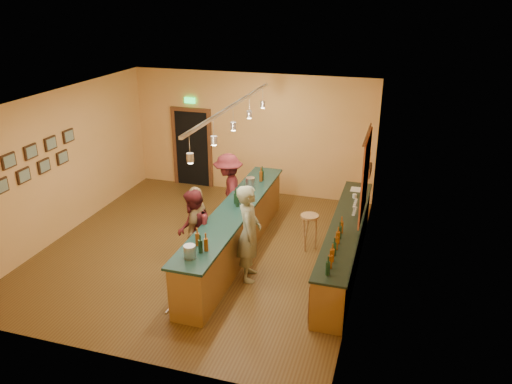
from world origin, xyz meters
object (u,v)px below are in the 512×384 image
(tasting_bar, at_px, (235,228))
(bar_stool, at_px, (309,221))
(bartender, at_px, (249,233))
(back_counter, at_px, (345,244))
(customer_b, at_px, (197,227))
(customer_c, at_px, (229,192))
(customer_a, at_px, (194,232))

(tasting_bar, xyz_separation_m, bar_stool, (1.41, 0.68, 0.03))
(tasting_bar, height_order, bar_stool, tasting_bar)
(tasting_bar, xyz_separation_m, bartender, (0.55, -0.78, 0.34))
(tasting_bar, distance_m, bartender, 1.01)
(back_counter, height_order, customer_b, customer_b)
(tasting_bar, xyz_separation_m, customer_c, (-0.55, 1.15, 0.28))
(customer_a, relative_size, customer_c, 0.94)
(bartender, distance_m, customer_b, 1.11)
(customer_b, relative_size, customer_c, 0.95)
(customer_b, bearing_deg, back_counter, 99.61)
(back_counter, height_order, tasting_bar, tasting_bar)
(customer_b, bearing_deg, tasting_bar, 132.57)
(bar_stool, bearing_deg, customer_c, 166.40)
(back_counter, distance_m, bar_stool, 0.97)
(bartender, distance_m, bar_stool, 1.72)
(tasting_bar, distance_m, customer_a, 1.01)
(back_counter, relative_size, bartender, 2.40)
(tasting_bar, distance_m, customer_c, 1.31)
(back_counter, distance_m, bartender, 1.99)
(customer_a, distance_m, customer_b, 0.17)
(bartender, bearing_deg, bar_stool, -44.80)
(back_counter, xyz_separation_m, customer_c, (-2.78, 0.97, 0.40))
(back_counter, height_order, customer_a, customer_a)
(customer_a, height_order, customer_c, customer_c)
(bartender, bearing_deg, customer_a, 77.65)
(customer_c, height_order, bar_stool, customer_c)
(tasting_bar, height_order, bartender, bartender)
(bar_stool, bearing_deg, tasting_bar, -154.35)
(customer_b, bearing_deg, customer_a, -6.88)
(bartender, relative_size, customer_b, 1.12)
(back_counter, relative_size, tasting_bar, 0.89)
(bar_stool, bearing_deg, customer_b, -146.08)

